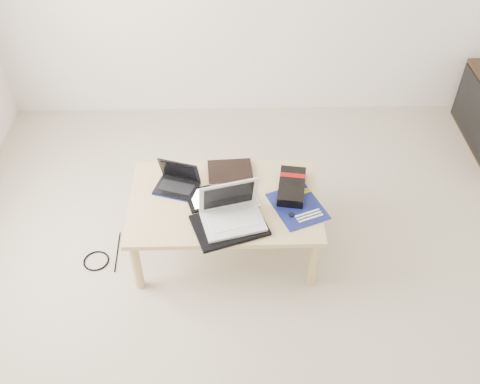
{
  "coord_description": "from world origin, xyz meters",
  "views": [
    {
      "loc": [
        -0.24,
        -1.73,
        2.55
      ],
      "look_at": [
        -0.19,
        0.49,
        0.46
      ],
      "focal_mm": 40.0,
      "sensor_mm": 36.0,
      "label": 1
    }
  ],
  "objects_px": {
    "coffee_table": "(225,206)",
    "netbook": "(177,182)",
    "white_laptop": "(232,213)",
    "gpu_box": "(292,187)"
  },
  "relations": [
    {
      "from": "netbook",
      "to": "gpu_box",
      "type": "height_order",
      "value": "netbook"
    },
    {
      "from": "coffee_table",
      "to": "netbook",
      "type": "distance_m",
      "value": 0.31
    },
    {
      "from": "gpu_box",
      "to": "netbook",
      "type": "bearing_deg",
      "value": 175.78
    },
    {
      "from": "white_laptop",
      "to": "gpu_box",
      "type": "xyz_separation_m",
      "value": [
        0.35,
        0.24,
        -0.04
      ]
    },
    {
      "from": "coffee_table",
      "to": "netbook",
      "type": "xyz_separation_m",
      "value": [
        -0.28,
        0.12,
        0.09
      ]
    },
    {
      "from": "coffee_table",
      "to": "white_laptop",
      "type": "distance_m",
      "value": 0.21
    },
    {
      "from": "netbook",
      "to": "gpu_box",
      "type": "distance_m",
      "value": 0.67
    },
    {
      "from": "white_laptop",
      "to": "gpu_box",
      "type": "height_order",
      "value": "white_laptop"
    },
    {
      "from": "coffee_table",
      "to": "netbook",
      "type": "height_order",
      "value": "netbook"
    },
    {
      "from": "white_laptop",
      "to": "netbook",
      "type": "bearing_deg",
      "value": 137.65
    }
  ]
}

